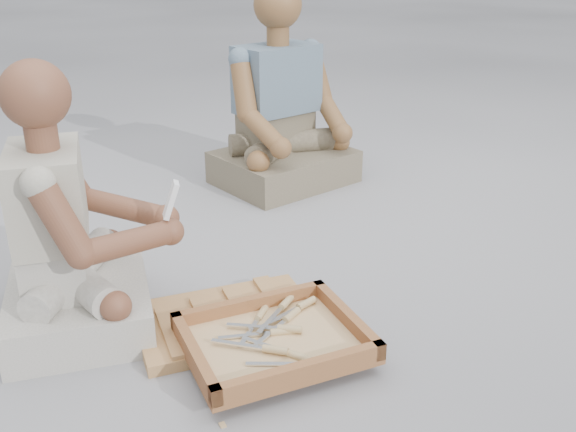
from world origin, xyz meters
TOP-DOWN VIEW (x-y plane):
  - ground at (0.00, 0.00)m, footprint 60.00×60.00m
  - carved_panel at (-0.23, 0.06)m, footprint 0.61×0.48m
  - tool_tray at (-0.20, -0.16)m, footprint 0.55×0.47m
  - chisel_0 at (-0.11, -0.09)m, footprint 0.21×0.10m
  - chisel_1 at (-0.19, -0.31)m, footprint 0.19×0.14m
  - chisel_2 at (-0.09, -0.04)m, footprint 0.20×0.13m
  - chisel_3 at (-0.04, -0.07)m, footprint 0.22×0.06m
  - chisel_4 at (-0.25, -0.20)m, footprint 0.16×0.18m
  - chisel_5 at (-0.16, -0.14)m, footprint 0.18×0.16m
  - chisel_6 at (-0.18, -0.04)m, footprint 0.18×0.15m
  - chisel_7 at (-0.18, -0.14)m, footprint 0.21×0.10m
  - chisel_8 at (-0.20, -0.25)m, footprint 0.11×0.21m
  - wood_chip_0 at (-0.28, -0.17)m, footprint 0.02×0.02m
  - wood_chip_1 at (-0.28, 0.18)m, footprint 0.02×0.02m
  - wood_chip_2 at (-0.49, 0.07)m, footprint 0.02×0.02m
  - wood_chip_3 at (0.11, 0.11)m, footprint 0.02×0.02m
  - wood_chip_4 at (-0.17, -0.03)m, footprint 0.02×0.02m
  - wood_chip_5 at (0.07, 0.18)m, footprint 0.02×0.02m
  - wood_chip_6 at (-0.03, -0.11)m, footprint 0.02×0.02m
  - wood_chip_7 at (-0.46, -0.33)m, footprint 0.02×0.02m
  - craftsman at (-0.60, 0.34)m, footprint 0.61×0.62m
  - companion at (0.63, 1.06)m, footprint 0.65×0.55m
  - mobile_phone at (-0.33, 0.20)m, footprint 0.07×0.06m

SIDE VIEW (x-z plane):
  - ground at x=0.00m, z-range 0.00..0.00m
  - wood_chip_0 at x=-0.28m, z-range 0.00..0.00m
  - wood_chip_1 at x=-0.28m, z-range 0.00..0.00m
  - wood_chip_2 at x=-0.49m, z-range 0.00..0.00m
  - wood_chip_3 at x=0.11m, z-range 0.00..0.00m
  - wood_chip_4 at x=-0.17m, z-range 0.00..0.00m
  - wood_chip_5 at x=0.07m, z-range 0.00..0.00m
  - wood_chip_6 at x=-0.03m, z-range 0.00..0.00m
  - wood_chip_7 at x=-0.46m, z-range 0.00..0.00m
  - carved_panel at x=-0.23m, z-range 0.00..0.04m
  - tool_tray at x=-0.20m, z-range 0.03..0.09m
  - chisel_6 at x=-0.18m, z-range 0.05..0.07m
  - chisel_1 at x=-0.19m, z-range 0.05..0.07m
  - chisel_8 at x=-0.20m, z-range 0.05..0.08m
  - chisel_0 at x=-0.11m, z-range 0.05..0.08m
  - chisel_7 at x=-0.18m, z-range 0.05..0.08m
  - chisel_3 at x=-0.04m, z-range 0.06..0.08m
  - chisel_5 at x=-0.16m, z-range 0.06..0.08m
  - chisel_4 at x=-0.25m, z-range 0.06..0.08m
  - chisel_2 at x=-0.09m, z-range 0.06..0.09m
  - craftsman at x=-0.60m, z-range -0.13..0.68m
  - companion at x=0.63m, z-range -0.16..0.79m
  - mobile_phone at x=-0.33m, z-range 0.34..0.45m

